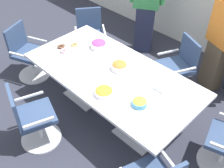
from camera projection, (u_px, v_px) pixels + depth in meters
ground_plane at (112, 112)px, 4.10m from camera, size 10.00×10.00×0.01m
conference_table at (112, 80)px, 3.69m from camera, size 2.40×1.20×0.75m
office_chair_2 at (177, 69)px, 4.21m from camera, size 0.72×0.72×0.91m
office_chair_3 at (90, 38)px, 4.90m from camera, size 0.75×0.75×0.91m
office_chair_4 at (28, 55)px, 4.50m from camera, size 0.71×0.71×0.91m
office_chair_5 at (32, 120)px, 3.44m from camera, size 0.69×0.69×0.91m
person_standing_0 at (147, 2)px, 4.69m from camera, size 0.56×0.41×1.87m
person_standing_1 at (222, 39)px, 3.98m from camera, size 0.60×0.36×1.69m
snack_bowl_chips_yellow at (140, 102)px, 3.12m from camera, size 0.18×0.18×0.09m
snack_bowl_pretzels at (119, 66)px, 3.62m from camera, size 0.22×0.22×0.11m
snack_bowl_chips_orange at (104, 92)px, 3.27m from camera, size 0.24×0.24×0.08m
snack_bowl_candy_mix at (99, 44)px, 4.01m from camera, size 0.24×0.24×0.12m
donut_platter at (68, 47)px, 4.02m from camera, size 0.31×0.32×0.04m
napkin_pile at (162, 87)px, 3.35m from camera, size 0.16×0.16×0.05m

